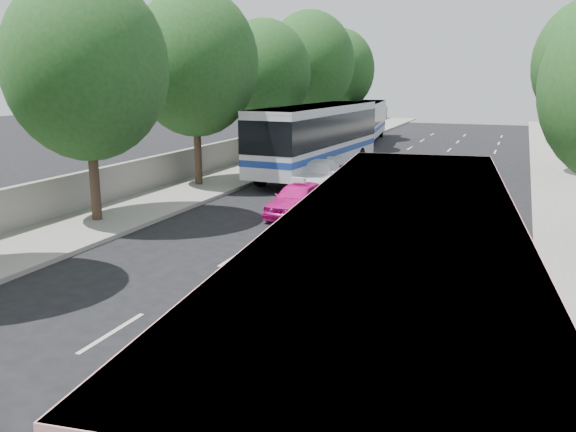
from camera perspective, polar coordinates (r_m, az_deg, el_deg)
The scene contains 15 objects.
ground at distance 14.27m, azimuth -5.04°, elevation -8.89°, with size 120.00×120.00×0.00m, color black.
sidewalk_left at distance 35.35m, azimuth -3.30°, elevation 4.46°, with size 4.00×90.00×0.15m, color #9E998E.
sidewalk_right at distance 32.41m, azimuth 25.31°, elevation 2.42°, with size 4.00×90.00×0.12m, color #9E998E.
low_wall at distance 36.01m, azimuth -5.95°, elevation 5.89°, with size 0.30×90.00×1.50m, color #9E998E.
tree_left_b at distance 22.85m, azimuth -18.33°, elevation 13.63°, with size 5.70×5.70×8.88m.
tree_left_c at distance 29.62m, azimuth -8.64°, elevation 14.43°, with size 6.00×6.00×9.35m.
tree_left_d at distance 36.76m, azimuth -2.18°, elevation 13.49°, with size 5.52×5.52×8.60m.
tree_left_e at distance 44.21m, azimuth 2.13°, elevation 14.44°, with size 6.30×6.30×9.82m.
tree_left_f at distance 51.89m, azimuth 4.85°, elevation 13.71°, with size 5.88×5.88×9.16m.
pink_bus at distance 8.56m, azimuth 10.45°, elevation -8.15°, with size 4.12×11.60×3.62m.
pink_taxi at distance 23.53m, azimuth 0.97°, elevation 1.60°, with size 1.56×3.88×1.32m, color #E51393.
white_pickup at distance 29.00m, azimuth 2.71°, elevation 3.81°, with size 1.92×4.73×1.37m, color white.
tour_coach_front at distance 33.28m, azimuth 2.71°, elevation 7.72°, with size 3.51×12.69×3.75m.
tour_coach_rear at distance 51.50m, azimuth 7.31°, elevation 9.11°, with size 3.60×10.86×3.19m.
taxi_roof_sign at distance 23.39m, azimuth 0.97°, elevation 3.40°, with size 0.55×0.18×0.18m, color silver.
Camera 1 is at (5.87, -11.88, 5.31)m, focal length 38.00 mm.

